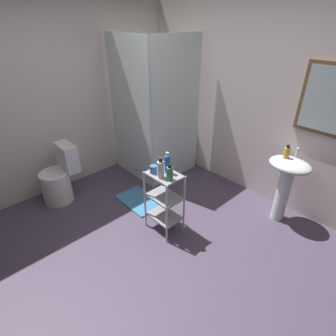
{
  "coord_description": "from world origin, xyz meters",
  "views": [
    {
      "loc": [
        1.65,
        -1.2,
        2.17
      ],
      "look_at": [
        -0.13,
        0.45,
        0.78
      ],
      "focal_mm": 28.43,
      "sensor_mm": 36.0,
      "label": 1
    }
  ],
  "objects": [
    {
      "name": "bath_mat",
      "position": [
        -0.73,
        0.49,
        0.01
      ],
      "size": [
        0.6,
        0.4,
        0.02
      ],
      "primitive_type": "cube",
      "color": "teal",
      "rests_on": "ground_plane"
    },
    {
      "name": "sink_faucet",
      "position": [
        0.7,
        1.64,
        0.86
      ],
      "size": [
        0.03,
        0.03,
        0.1
      ],
      "primitive_type": "cylinder",
      "color": "silver",
      "rests_on": "pedestal_sink"
    },
    {
      "name": "lotion_bottle_white",
      "position": [
        -0.08,
        0.31,
        0.84
      ],
      "size": [
        0.07,
        0.07,
        0.23
      ],
      "color": "white",
      "rests_on": "storage_cart"
    },
    {
      "name": "wall_back",
      "position": [
        0.01,
        1.85,
        1.25
      ],
      "size": [
        4.2,
        0.14,
        2.5
      ],
      "color": "silver",
      "rests_on": "ground_plane"
    },
    {
      "name": "ground_plane",
      "position": [
        0.0,
        0.0,
        -0.01
      ],
      "size": [
        4.2,
        4.2,
        0.02
      ],
      "primitive_type": "cube",
      "color": "#4F4259"
    },
    {
      "name": "toilet",
      "position": [
        -1.48,
        -0.24,
        0.31
      ],
      "size": [
        0.37,
        0.49,
        0.76
      ],
      "color": "white",
      "rests_on": "ground_plane"
    },
    {
      "name": "storage_cart",
      "position": [
        -0.11,
        0.38,
        0.44
      ],
      "size": [
        0.38,
        0.28,
        0.74
      ],
      "color": "silver",
      "rests_on": "ground_plane"
    },
    {
      "name": "pedestal_sink",
      "position": [
        0.7,
        1.52,
        0.58
      ],
      "size": [
        0.46,
        0.37,
        0.81
      ],
      "color": "white",
      "rests_on": "ground_plane"
    },
    {
      "name": "shampoo_bottle_blue",
      "position": [
        -0.11,
        0.43,
        0.84
      ],
      "size": [
        0.06,
        0.06,
        0.23
      ],
      "color": "blue",
      "rests_on": "storage_cart"
    },
    {
      "name": "shower_stall",
      "position": [
        -1.21,
        1.19,
        0.46
      ],
      "size": [
        0.92,
        0.92,
        2.0
      ],
      "color": "white",
      "rests_on": "ground_plane"
    },
    {
      "name": "hand_soap_bottle",
      "position": [
        0.63,
        1.52,
        0.87
      ],
      "size": [
        0.06,
        0.06,
        0.15
      ],
      "color": "gold",
      "rests_on": "pedestal_sink"
    },
    {
      "name": "wall_left",
      "position": [
        -1.85,
        0.0,
        1.25
      ],
      "size": [
        0.1,
        4.2,
        2.5
      ],
      "primitive_type": "cube",
      "color": "silver",
      "rests_on": "ground_plane"
    },
    {
      "name": "body_wash_bottle_green",
      "position": [
        0.01,
        0.35,
        0.82
      ],
      "size": [
        0.07,
        0.07,
        0.18
      ],
      "color": "#3C8D62",
      "rests_on": "storage_cart"
    },
    {
      "name": "rinse_cup",
      "position": [
        -0.2,
        0.31,
        0.78
      ],
      "size": [
        0.08,
        0.08,
        0.09
      ],
      "primitive_type": "cylinder",
      "color": "#3870B2",
      "rests_on": "storage_cart"
    }
  ]
}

